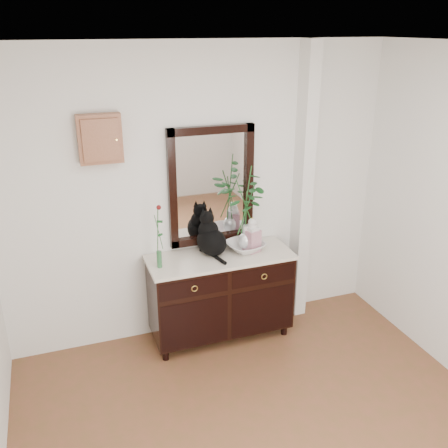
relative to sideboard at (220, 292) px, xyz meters
name	(u,v)px	position (x,y,z in m)	size (l,w,h in m)	color
wall_back	(201,197)	(-0.10, 0.25, 0.88)	(3.60, 0.04, 2.70)	silver
pilaster	(303,188)	(0.90, 0.17, 0.88)	(0.12, 0.20, 2.70)	silver
sideboard	(220,292)	(0.00, 0.00, 0.00)	(1.33, 0.52, 0.82)	black
wall_mirror	(211,187)	(0.00, 0.24, 0.97)	(0.80, 0.06, 1.10)	black
key_cabinet	(100,139)	(-0.95, 0.21, 1.48)	(0.35, 0.10, 0.40)	brown
cat	(211,234)	(-0.06, 0.07, 0.58)	(0.28, 0.35, 0.40)	black
lotus_bowl	(245,246)	(0.26, 0.03, 0.42)	(0.34, 0.34, 0.08)	silver
vase_branches	(246,208)	(0.26, 0.03, 0.80)	(0.38, 0.38, 0.80)	silver
bud_vase_rose	(158,236)	(-0.57, -0.04, 0.67)	(0.07, 0.07, 0.58)	#2E683B
ginger_jar	(252,234)	(0.31, 0.00, 0.54)	(0.12, 0.12, 0.34)	silver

